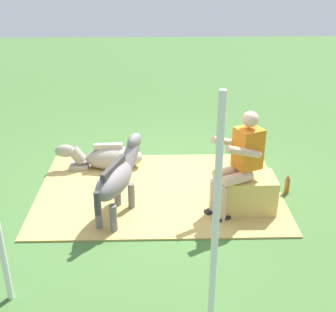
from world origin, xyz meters
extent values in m
plane|color=#426B33|center=(0.00, 0.00, 0.00)|extent=(24.00, 24.00, 0.00)
cube|color=tan|center=(-0.04, -0.04, 0.01)|extent=(3.39, 2.33, 0.02)
cube|color=tan|center=(-1.19, 0.47, 0.24)|extent=(0.68, 0.47, 0.49)
cylinder|color=#D8AD8C|center=(-1.00, 0.64, 0.56)|extent=(0.42, 0.30, 0.14)
cylinder|color=#D8AD8C|center=(-0.82, 0.73, 0.24)|extent=(0.11, 0.11, 0.49)
cube|color=black|center=(-0.82, 0.73, 0.03)|extent=(0.24, 0.18, 0.06)
cylinder|color=#D8AD8C|center=(-0.91, 0.46, 0.56)|extent=(0.42, 0.30, 0.14)
cylinder|color=#D8AD8C|center=(-0.73, 0.55, 0.24)|extent=(0.11, 0.11, 0.49)
cube|color=black|center=(-0.73, 0.55, 0.03)|extent=(0.24, 0.18, 0.06)
cube|color=orange|center=(-1.14, 0.47, 0.89)|extent=(0.39, 0.38, 0.52)
cylinder|color=#D8AD8C|center=(-1.04, 0.69, 0.94)|extent=(0.49, 0.29, 0.26)
cylinder|color=#D8AD8C|center=(-0.91, 0.40, 0.94)|extent=(0.49, 0.29, 0.26)
sphere|color=#D8AD8C|center=(-1.14, 0.47, 1.27)|extent=(0.20, 0.20, 0.20)
ellipsoid|color=slate|center=(0.52, 0.64, 0.54)|extent=(0.58, 0.90, 0.34)
cylinder|color=slate|center=(0.52, 0.34, 0.18)|extent=(0.09, 0.09, 0.37)
cylinder|color=slate|center=(0.33, 0.41, 0.18)|extent=(0.09, 0.09, 0.37)
cylinder|color=slate|center=(0.71, 0.87, 0.18)|extent=(0.09, 0.09, 0.37)
cylinder|color=slate|center=(0.52, 0.93, 0.18)|extent=(0.09, 0.09, 0.37)
cylinder|color=slate|center=(0.35, 0.16, 0.64)|extent=(0.29, 0.40, 0.33)
ellipsoid|color=slate|center=(0.29, 0.00, 0.80)|extent=(0.26, 0.36, 0.20)
cube|color=#3A3838|center=(0.52, 0.64, 0.73)|extent=(0.26, 0.59, 0.08)
cylinder|color=#3A3838|center=(0.68, 1.08, 0.49)|extent=(0.07, 0.07, 0.30)
ellipsoid|color=gray|center=(0.66, -0.79, 0.18)|extent=(0.90, 0.44, 0.36)
cube|color=gray|center=(1.19, -0.76, 0.05)|extent=(0.29, 0.25, 0.10)
cylinder|color=gray|center=(1.21, -0.76, 0.24)|extent=(0.29, 0.19, 0.30)
ellipsoid|color=gray|center=(1.39, -0.76, 0.32)|extent=(0.31, 0.17, 0.20)
cube|color=#B5A999|center=(0.74, -0.78, 0.38)|extent=(0.44, 0.10, 0.08)
cylinder|color=brown|center=(-1.82, 0.06, 0.11)|extent=(0.07, 0.07, 0.23)
cone|color=brown|center=(-1.82, 0.06, 0.26)|extent=(0.06, 0.06, 0.06)
cylinder|color=silver|center=(-0.49, 2.40, 1.11)|extent=(0.06, 0.06, 2.22)
camera|label=1|loc=(-0.02, 5.44, 3.14)|focal=47.48mm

